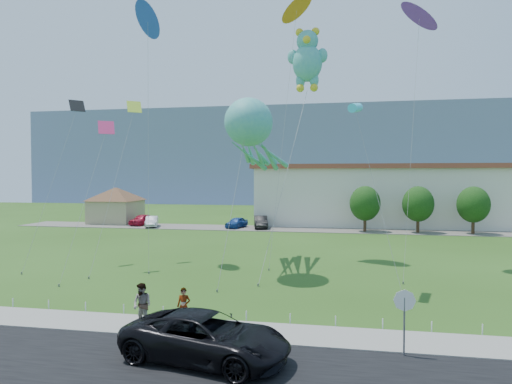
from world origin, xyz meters
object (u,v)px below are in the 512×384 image
(parked_car_silver, at_px, (152,221))
(octopus_kite, at_px, (253,135))
(parked_car_black, at_px, (261,222))
(pavilion, at_px, (116,202))
(warehouse, at_px, (484,195))
(parked_car_blue, at_px, (237,222))
(pedestrian_left, at_px, (184,306))
(parked_car_red, at_px, (142,220))
(teddy_bear_kite, at_px, (307,58))
(pedestrian_right, at_px, (142,305))
(suv, at_px, (206,337))
(stop_sign, at_px, (404,307))

(parked_car_silver, height_order, octopus_kite, octopus_kite)
(parked_car_black, bearing_deg, pavilion, 160.09)
(warehouse, distance_m, parked_car_black, 30.28)
(parked_car_silver, height_order, parked_car_blue, parked_car_silver)
(pedestrian_left, distance_m, parked_car_blue, 37.98)
(parked_car_red, relative_size, octopus_kite, 0.36)
(teddy_bear_kite, bearing_deg, octopus_kite, -117.46)
(parked_car_silver, xyz_separation_m, parked_car_black, (14.16, 1.10, 0.09))
(parked_car_silver, distance_m, octopus_kite, 31.76)
(pedestrian_right, bearing_deg, octopus_kite, 95.21)
(warehouse, height_order, suv, warehouse)
(octopus_kite, height_order, teddy_bear_kite, teddy_bear_kite)
(pavilion, height_order, parked_car_blue, pavilion)
(suv, distance_m, parked_car_silver, 44.47)
(stop_sign, bearing_deg, parked_car_blue, 111.41)
(pedestrian_right, bearing_deg, pedestrian_left, 32.69)
(teddy_bear_kite, bearing_deg, pedestrian_right, -107.05)
(parked_car_red, distance_m, parked_car_silver, 2.78)
(teddy_bear_kite, bearing_deg, warehouse, 52.69)
(pedestrian_right, bearing_deg, parked_car_silver, 129.37)
(pavilion, bearing_deg, parked_car_black, -7.70)
(pedestrian_left, distance_m, parked_car_red, 42.97)
(stop_sign, relative_size, pedestrian_right, 1.34)
(pedestrian_left, relative_size, parked_car_black, 0.35)
(octopus_kite, bearing_deg, pedestrian_right, -101.24)
(parked_car_red, height_order, parked_car_silver, parked_car_red)
(stop_sign, relative_size, parked_car_blue, 0.64)
(parked_car_blue, bearing_deg, octopus_kite, -58.68)
(parked_car_silver, relative_size, teddy_bear_kite, 0.22)
(pavilion, xyz_separation_m, teddy_bear_kite, (28.46, -22.26, 13.08))
(pavilion, bearing_deg, suv, -58.90)
(pedestrian_left, relative_size, parked_car_silver, 0.39)
(parked_car_blue, height_order, parked_car_black, parked_car_black)
(parked_car_black, height_order, octopus_kite, octopus_kite)
(pavilion, xyz_separation_m, parked_car_black, (21.23, -2.87, -2.19))
(warehouse, xyz_separation_m, pedestrian_left, (-25.56, -46.48, -3.21))
(pedestrian_left, height_order, octopus_kite, octopus_kite)
(suv, xyz_separation_m, parked_car_black, (-5.29, 41.09, -0.07))
(pedestrian_right, height_order, teddy_bear_kite, teddy_bear_kite)
(pavilion, xyz_separation_m, octopus_kite, (25.19, -28.55, 6.42))
(parked_car_silver, bearing_deg, stop_sign, -74.59)
(parked_car_silver, distance_m, teddy_bear_kite, 32.06)
(stop_sign, distance_m, teddy_bear_kite, 25.02)
(parked_car_black, bearing_deg, pedestrian_right, -99.98)
(pedestrian_right, distance_m, parked_car_red, 42.67)
(warehouse, bearing_deg, suv, -115.17)
(suv, height_order, pedestrian_left, suv)
(warehouse, xyz_separation_m, parked_car_red, (-45.09, -8.21, -3.34))
(stop_sign, distance_m, octopus_kite, 17.69)
(parked_car_silver, bearing_deg, parked_car_blue, -14.40)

